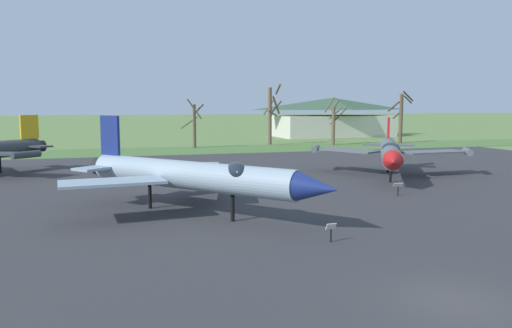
{
  "coord_description": "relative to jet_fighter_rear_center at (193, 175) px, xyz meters",
  "views": [
    {
      "loc": [
        -10.22,
        -12.7,
        6.2
      ],
      "look_at": [
        -1.44,
        17.26,
        2.49
      ],
      "focal_mm": 35.05,
      "sensor_mm": 36.0,
      "label": 1
    }
  ],
  "objects": [
    {
      "name": "ground_plane",
      "position": [
        5.86,
        -14.61,
        -2.32
      ],
      "size": [
        600.0,
        600.0,
        0.0
      ],
      "primitive_type": "plane",
      "color": "#607F42"
    },
    {
      "name": "asphalt_apron",
      "position": [
        5.86,
        3.61,
        -2.3
      ],
      "size": [
        83.81,
        60.74,
        0.05
      ],
      "primitive_type": "cube",
      "color": "#333335",
      "rests_on": "ground"
    },
    {
      "name": "grass_verge_strip",
      "position": [
        5.86,
        39.98,
        -2.29
      ],
      "size": [
        143.81,
        12.0,
        0.06
      ],
      "primitive_type": "cube",
      "color": "#4D7138",
      "rests_on": "ground"
    },
    {
      "name": "jet_fighter_rear_center",
      "position": [
        0.0,
        0.0,
        0.0
      ],
      "size": [
        13.34,
        14.27,
        5.53
      ],
      "color": "#8EA3B2",
      "rests_on": "ground"
    },
    {
      "name": "info_placard_rear_center",
      "position": [
        5.04,
        -7.21,
        -1.76
      ],
      "size": [
        0.5,
        0.23,
        0.92
      ],
      "color": "black",
      "rests_on": "ground"
    },
    {
      "name": "jet_fighter_rear_left",
      "position": [
        18.41,
        9.96,
        -0.06
      ],
      "size": [
        13.3,
        14.68,
        4.98
      ],
      "color": "#565B60",
      "rests_on": "ground"
    },
    {
      "name": "info_placard_rear_left",
      "position": [
        14.27,
        2.02,
        -1.71
      ],
      "size": [
        0.65,
        0.31,
        0.95
      ],
      "color": "black",
      "rests_on": "ground"
    },
    {
      "name": "bare_tree_far_left",
      "position": [
        7.28,
        43.67,
        1.26
      ],
      "size": [
        3.22,
        3.07,
        7.03
      ],
      "color": "brown",
      "rests_on": "ground"
    },
    {
      "name": "bare_tree_left_of_center",
      "position": [
        19.65,
        46.29,
        2.67
      ],
      "size": [
        2.55,
        3.37,
        9.4
      ],
      "color": "brown",
      "rests_on": "ground"
    },
    {
      "name": "bare_tree_center",
      "position": [
        28.58,
        42.8,
        1.22
      ],
      "size": [
        2.89,
        3.06,
        7.41
      ],
      "color": "brown",
      "rests_on": "ground"
    },
    {
      "name": "bare_tree_right_of_center",
      "position": [
        40.44,
        43.16,
        2.15
      ],
      "size": [
        3.64,
        3.71,
        8.4
      ],
      "color": "brown",
      "rests_on": "ground"
    },
    {
      "name": "visitor_building",
      "position": [
        37.8,
        63.4,
        1.4
      ],
      "size": [
        24.13,
        13.2,
        7.56
      ],
      "color": "beige",
      "rests_on": "ground"
    }
  ]
}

